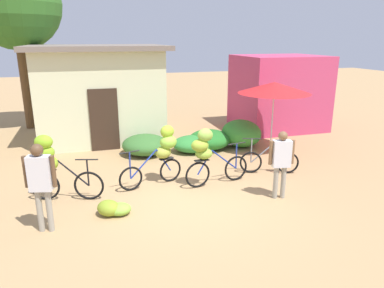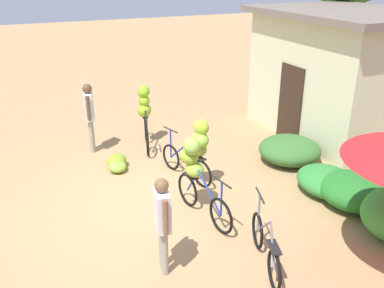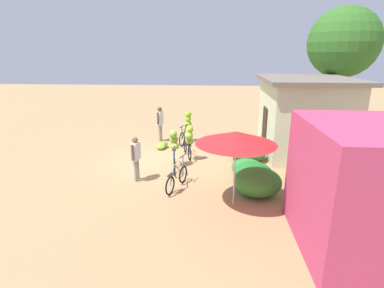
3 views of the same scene
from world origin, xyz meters
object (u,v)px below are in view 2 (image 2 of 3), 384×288
(bicycle_center_loaded, at_px, (195,170))
(person_vendor, at_px, (89,111))
(bicycle_by_shop, at_px, (265,247))
(person_bystander, at_px, (162,216))
(building_low, at_px, (342,73))
(banana_pile_on_ground, at_px, (117,163))
(bicycle_near_pile, at_px, (196,146))
(bicycle_leftmost, at_px, (145,111))

(bicycle_center_loaded, relative_size, person_vendor, 1.00)
(bicycle_by_shop, xyz_separation_m, person_bystander, (-0.54, -1.46, 0.62))
(building_low, height_order, person_vendor, building_low)
(bicycle_center_loaded, distance_m, person_bystander, 1.77)
(building_low, distance_m, banana_pile_on_ground, 6.42)
(building_low, xyz_separation_m, bicycle_center_loaded, (2.19, -5.35, -0.80))
(bicycle_center_loaded, distance_m, bicycle_by_shop, 1.98)
(bicycle_near_pile, distance_m, bicycle_center_loaded, 1.11)
(bicycle_near_pile, height_order, person_vendor, person_vendor)
(building_low, height_order, bicycle_center_loaded, building_low)
(banana_pile_on_ground, bearing_deg, person_bystander, -4.02)
(building_low, distance_m, bicycle_leftmost, 5.36)
(person_vendor, bearing_deg, bicycle_by_shop, 15.11)
(building_low, height_order, banana_pile_on_ground, building_low)
(bicycle_near_pile, xyz_separation_m, bicycle_center_loaded, (1.00, -0.48, 0.00))
(building_low, relative_size, person_bystander, 2.94)
(bicycle_by_shop, bearing_deg, banana_pile_on_ground, -164.12)
(bicycle_by_shop, height_order, person_vendor, person_vendor)
(bicycle_center_loaded, xyz_separation_m, person_bystander, (1.34, -1.14, 0.10))
(bicycle_center_loaded, distance_m, person_vendor, 3.80)
(person_vendor, bearing_deg, building_low, 77.67)
(bicycle_near_pile, bearing_deg, building_low, 103.76)
(bicycle_near_pile, xyz_separation_m, person_vendor, (-2.62, -1.64, 0.20))
(bicycle_by_shop, distance_m, banana_pile_on_ground, 4.40)
(person_bystander, bearing_deg, bicycle_near_pile, 145.34)
(building_low, xyz_separation_m, person_bystander, (3.54, -6.49, -0.70))
(bicycle_leftmost, distance_m, bicycle_near_pile, 2.53)
(bicycle_near_pile, distance_m, person_bystander, 2.85)
(person_bystander, bearing_deg, bicycle_by_shop, 69.83)
(person_vendor, height_order, person_bystander, person_vendor)
(person_vendor, relative_size, person_bystander, 1.09)
(bicycle_center_loaded, height_order, person_bystander, person_bystander)
(person_bystander, bearing_deg, building_low, 118.58)
(bicycle_center_loaded, height_order, banana_pile_on_ground, bicycle_center_loaded)
(building_low, height_order, bicycle_near_pile, building_low)
(person_bystander, bearing_deg, bicycle_center_loaded, 139.64)
(building_low, relative_size, bicycle_by_shop, 3.05)
(bicycle_near_pile, height_order, person_bystander, person_bystander)
(bicycle_leftmost, relative_size, banana_pile_on_ground, 2.02)
(bicycle_center_loaded, xyz_separation_m, bicycle_by_shop, (1.88, 0.32, -0.52))
(building_low, height_order, person_bystander, building_low)
(bicycle_by_shop, height_order, banana_pile_on_ground, bicycle_by_shop)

